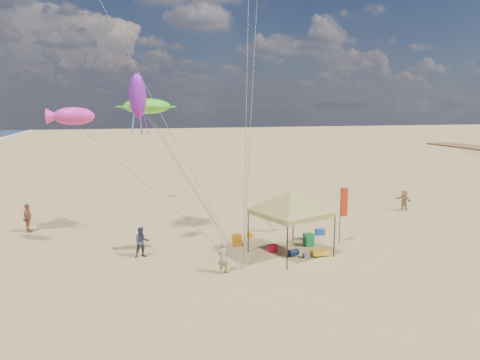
{
  "coord_description": "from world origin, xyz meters",
  "views": [
    {
      "loc": [
        -5.9,
        -19.51,
        7.89
      ],
      "look_at": [
        0.0,
        3.0,
        4.0
      ],
      "focal_mm": 33.33,
      "sensor_mm": 36.0,
      "label": 1
    }
  ],
  "objects": [
    {
      "name": "ground",
      "position": [
        0.0,
        0.0,
        0.0
      ],
      "size": [
        280.0,
        280.0,
        0.0
      ],
      "primitive_type": "plane",
      "color": "tan",
      "rests_on": "ground"
    },
    {
      "name": "canopy_tent",
      "position": [
        2.53,
        2.0,
        3.37
      ],
      "size": [
        6.16,
        6.16,
        4.04
      ],
      "color": "black",
      "rests_on": "ground"
    },
    {
      "name": "feather_flag",
      "position": [
        6.16,
        3.15,
        2.2
      ],
      "size": [
        0.5,
        0.1,
        3.31
      ],
      "color": "black",
      "rests_on": "ground"
    },
    {
      "name": "cooler_red",
      "position": [
        1.73,
        2.65,
        0.19
      ],
      "size": [
        0.54,
        0.38,
        0.38
      ],
      "primitive_type": "cube",
      "color": "red",
      "rests_on": "ground"
    },
    {
      "name": "cooler_blue",
      "position": [
        5.62,
        4.95,
        0.19
      ],
      "size": [
        0.54,
        0.38,
        0.38
      ],
      "primitive_type": "cube",
      "color": "#12479A",
      "rests_on": "ground"
    },
    {
      "name": "bag_navy",
      "position": [
        2.57,
        1.69,
        0.18
      ],
      "size": [
        0.69,
        0.54,
        0.36
      ],
      "primitive_type": "cylinder",
      "rotation": [
        0.0,
        1.57,
        0.35
      ],
      "color": "#0D183B",
      "rests_on": "ground"
    },
    {
      "name": "bag_orange",
      "position": [
        1.29,
        5.58,
        0.18
      ],
      "size": [
        0.54,
        0.69,
        0.36
      ],
      "primitive_type": "cylinder",
      "rotation": [
        0.0,
        1.57,
        1.22
      ],
      "color": "orange",
      "rests_on": "ground"
    },
    {
      "name": "chair_green",
      "position": [
        4.08,
        3.15,
        0.35
      ],
      "size": [
        0.5,
        0.5,
        0.7
      ],
      "primitive_type": "cube",
      "color": "#198B42",
      "rests_on": "ground"
    },
    {
      "name": "chair_yellow",
      "position": [
        0.11,
        4.15,
        0.35
      ],
      "size": [
        0.5,
        0.5,
        0.7
      ],
      "primitive_type": "cube",
      "color": "orange",
      "rests_on": "ground"
    },
    {
      "name": "crate_grey",
      "position": [
        3.15,
        1.29,
        0.14
      ],
      "size": [
        0.34,
        0.3,
        0.28
      ],
      "primitive_type": "cube",
      "color": "slate",
      "rests_on": "ground"
    },
    {
      "name": "beach_cart",
      "position": [
        3.96,
        1.35,
        0.2
      ],
      "size": [
        0.9,
        0.5,
        0.24
      ],
      "primitive_type": "cube",
      "color": "yellow",
      "rests_on": "ground"
    },
    {
      "name": "person_near_a",
      "position": [
        -1.57,
        0.23,
        0.8
      ],
      "size": [
        0.69,
        0.58,
        1.6
      ],
      "primitive_type": "imported",
      "rotation": [
        0.0,
        0.0,
        3.53
      ],
      "color": "tan",
      "rests_on": "ground"
    },
    {
      "name": "person_near_b",
      "position": [
        -5.19,
        3.55,
        0.82
      ],
      "size": [
        0.88,
        0.73,
        1.64
      ],
      "primitive_type": "imported",
      "rotation": [
        0.0,
        0.0,
        0.15
      ],
      "color": "#343748",
      "rests_on": "ground"
    },
    {
      "name": "person_near_c",
      "position": [
        2.77,
        6.42,
        0.82
      ],
      "size": [
        1.2,
        0.94,
        1.63
      ],
      "primitive_type": "imported",
      "rotation": [
        0.0,
        0.0,
        3.51
      ],
      "color": "silver",
      "rests_on": "ground"
    },
    {
      "name": "person_far_a",
      "position": [
        -11.94,
        10.22,
        0.92
      ],
      "size": [
        0.65,
        1.15,
        1.84
      ],
      "primitive_type": "imported",
      "rotation": [
        0.0,
        0.0,
        1.37
      ],
      "color": "#A05D3D",
      "rests_on": "ground"
    },
    {
      "name": "person_far_c",
      "position": [
        14.5,
        9.26,
        0.81
      ],
      "size": [
        0.98,
        1.58,
        1.63
      ],
      "primitive_type": "imported",
      "rotation": [
        0.0,
        0.0,
        5.07
      ],
      "color": "tan",
      "rests_on": "ground"
    },
    {
      "name": "turtle_kite",
      "position": [
        -4.47,
        7.68,
        7.87
      ],
      "size": [
        3.21,
        2.82,
        0.91
      ],
      "primitive_type": "ellipsoid",
      "rotation": [
        0.0,
        0.0,
        -0.26
      ],
      "color": "#50DE22",
      "rests_on": "ground"
    },
    {
      "name": "fish_kite",
      "position": [
        -8.14,
        3.24,
        7.4
      ],
      "size": [
        2.1,
        1.45,
        0.85
      ],
      "primitive_type": "ellipsoid",
      "rotation": [
        0.0,
        0.0,
        0.28
      ],
      "color": "#E62A9C",
      "rests_on": "ground"
    },
    {
      "name": "squid_kite",
      "position": [
        -5.09,
        4.62,
        8.39
      ],
      "size": [
        1.03,
        1.03,
        2.33
      ],
      "primitive_type": "ellipsoid",
      "rotation": [
        0.0,
        0.0,
        -0.16
      ],
      "color": "purple",
      "rests_on": "ground"
    }
  ]
}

